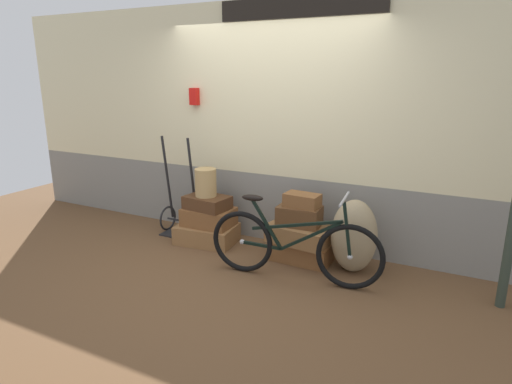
# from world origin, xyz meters

# --- Properties ---
(ground) EXTENTS (9.54, 5.20, 0.06)m
(ground) POSITION_xyz_m (0.00, 0.00, -0.03)
(ground) COLOR brown
(station_building) EXTENTS (7.54, 0.74, 2.73)m
(station_building) POSITION_xyz_m (0.01, 0.85, 1.37)
(station_building) COLOR gray
(station_building) RESTS_ON ground
(suitcase_0) EXTENTS (0.73, 0.54, 0.21)m
(suitcase_0) POSITION_xyz_m (-0.63, 0.35, 0.11)
(suitcase_0) COLOR olive
(suitcase_0) RESTS_ON ground
(suitcase_1) EXTENTS (0.59, 0.41, 0.21)m
(suitcase_1) POSITION_xyz_m (-0.61, 0.37, 0.32)
(suitcase_1) COLOR brown
(suitcase_1) RESTS_ON suitcase_0
(suitcase_2) EXTENTS (0.53, 0.40, 0.15)m
(suitcase_2) POSITION_xyz_m (-0.61, 0.36, 0.50)
(suitcase_2) COLOR #4C2D19
(suitcase_2) RESTS_ON suitcase_1
(suitcase_3) EXTENTS (0.65, 0.42, 0.22)m
(suitcase_3) POSITION_xyz_m (0.57, 0.39, 0.11)
(suitcase_3) COLOR brown
(suitcase_3) RESTS_ON ground
(suitcase_4) EXTENTS (0.69, 0.47, 0.19)m
(suitcase_4) POSITION_xyz_m (0.55, 0.35, 0.31)
(suitcase_4) COLOR olive
(suitcase_4) RESTS_ON suitcase_3
(suitcase_5) EXTENTS (0.46, 0.30, 0.21)m
(suitcase_5) POSITION_xyz_m (0.54, 0.35, 0.51)
(suitcase_5) COLOR brown
(suitcase_5) RESTS_ON suitcase_4
(suitcase_6) EXTENTS (0.38, 0.24, 0.14)m
(suitcase_6) POSITION_xyz_m (0.56, 0.36, 0.68)
(suitcase_6) COLOR brown
(suitcase_6) RESTS_ON suitcase_5
(wicker_basket) EXTENTS (0.25, 0.25, 0.33)m
(wicker_basket) POSITION_xyz_m (-0.63, 0.36, 0.73)
(wicker_basket) COLOR tan
(wicker_basket) RESTS_ON suitcase_2
(luggage_trolley) EXTENTS (0.46, 0.38, 1.23)m
(luggage_trolley) POSITION_xyz_m (-1.09, 0.46, 0.27)
(luggage_trolley) COLOR black
(luggage_trolley) RESTS_ON ground
(burlap_sack) EXTENTS (0.46, 0.39, 0.76)m
(burlap_sack) POSITION_xyz_m (1.12, 0.36, 0.38)
(burlap_sack) COLOR #9E8966
(burlap_sack) RESTS_ON ground
(bicycle) EXTENTS (1.71, 0.46, 0.88)m
(bicycle) POSITION_xyz_m (0.66, -0.09, 0.35)
(bicycle) COLOR black
(bicycle) RESTS_ON ground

